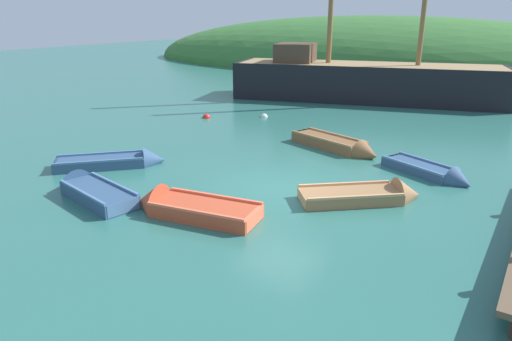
{
  "coord_description": "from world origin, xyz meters",
  "views": [
    {
      "loc": [
        6.51,
        -11.54,
        5.05
      ],
      "look_at": [
        -1.07,
        0.19,
        0.33
      ],
      "focal_mm": 32.89,
      "sensor_mm": 36.0,
      "label": 1
    }
  ],
  "objects_px": {
    "rowboat_outer_right": "(118,163)",
    "rowboat_portside": "(91,192)",
    "rowboat_outer_left": "(432,174)",
    "rowboat_center": "(370,197)",
    "buoy_red": "(207,118)",
    "buoy_white": "(264,117)",
    "sailing_ship": "(364,86)",
    "rowboat_near_dock": "(186,209)",
    "rowboat_far": "(339,146)"
  },
  "relations": [
    {
      "from": "rowboat_center",
      "to": "sailing_ship",
      "type": "bearing_deg",
      "value": 70.8
    },
    {
      "from": "rowboat_far",
      "to": "buoy_white",
      "type": "bearing_deg",
      "value": 165.61
    },
    {
      "from": "rowboat_outer_right",
      "to": "rowboat_portside",
      "type": "height_order",
      "value": "rowboat_portside"
    },
    {
      "from": "rowboat_portside",
      "to": "buoy_red",
      "type": "height_order",
      "value": "rowboat_portside"
    },
    {
      "from": "sailing_ship",
      "to": "rowboat_outer_right",
      "type": "height_order",
      "value": "sailing_ship"
    },
    {
      "from": "sailing_ship",
      "to": "rowboat_portside",
      "type": "relative_size",
      "value": 5.28
    },
    {
      "from": "rowboat_outer_left",
      "to": "rowboat_near_dock",
      "type": "height_order",
      "value": "rowboat_near_dock"
    },
    {
      "from": "rowboat_center",
      "to": "rowboat_far",
      "type": "bearing_deg",
      "value": 82.44
    },
    {
      "from": "rowboat_near_dock",
      "to": "rowboat_far",
      "type": "bearing_deg",
      "value": -106.91
    },
    {
      "from": "rowboat_center",
      "to": "buoy_red",
      "type": "bearing_deg",
      "value": 109.9
    },
    {
      "from": "sailing_ship",
      "to": "rowboat_outer_right",
      "type": "bearing_deg",
      "value": -114.61
    },
    {
      "from": "sailing_ship",
      "to": "rowboat_outer_left",
      "type": "relative_size",
      "value": 5.6
    },
    {
      "from": "rowboat_outer_left",
      "to": "rowboat_far",
      "type": "bearing_deg",
      "value": -173.81
    },
    {
      "from": "rowboat_far",
      "to": "rowboat_outer_right",
      "type": "bearing_deg",
      "value": -115.21
    },
    {
      "from": "rowboat_outer_left",
      "to": "rowboat_portside",
      "type": "bearing_deg",
      "value": -113.56
    },
    {
      "from": "rowboat_far",
      "to": "buoy_red",
      "type": "xyz_separation_m",
      "value": [
        -7.95,
        1.79,
        -0.14
      ]
    },
    {
      "from": "rowboat_outer_left",
      "to": "rowboat_near_dock",
      "type": "distance_m",
      "value": 8.15
    },
    {
      "from": "rowboat_far",
      "to": "sailing_ship",
      "type": "bearing_deg",
      "value": 123.94
    },
    {
      "from": "sailing_ship",
      "to": "rowboat_far",
      "type": "height_order",
      "value": "sailing_ship"
    },
    {
      "from": "rowboat_outer_left",
      "to": "rowboat_portside",
      "type": "distance_m",
      "value": 10.65
    },
    {
      "from": "rowboat_outer_right",
      "to": "sailing_ship",
      "type": "bearing_deg",
      "value": 35.13
    },
    {
      "from": "rowboat_portside",
      "to": "buoy_red",
      "type": "relative_size",
      "value": 8.3
    },
    {
      "from": "rowboat_far",
      "to": "buoy_white",
      "type": "height_order",
      "value": "rowboat_far"
    },
    {
      "from": "buoy_white",
      "to": "buoy_red",
      "type": "bearing_deg",
      "value": -143.19
    },
    {
      "from": "rowboat_outer_left",
      "to": "buoy_white",
      "type": "height_order",
      "value": "rowboat_outer_left"
    },
    {
      "from": "rowboat_outer_right",
      "to": "buoy_white",
      "type": "height_order",
      "value": "rowboat_outer_right"
    },
    {
      "from": "rowboat_outer_left",
      "to": "buoy_white",
      "type": "relative_size",
      "value": 9.3
    },
    {
      "from": "rowboat_far",
      "to": "buoy_white",
      "type": "relative_size",
      "value": 11.57
    },
    {
      "from": "rowboat_center",
      "to": "rowboat_outer_right",
      "type": "height_order",
      "value": "rowboat_center"
    },
    {
      "from": "rowboat_portside",
      "to": "rowboat_outer_left",
      "type": "bearing_deg",
      "value": -125.91
    },
    {
      "from": "rowboat_outer_right",
      "to": "rowboat_portside",
      "type": "relative_size",
      "value": 0.98
    },
    {
      "from": "rowboat_near_dock",
      "to": "rowboat_center",
      "type": "bearing_deg",
      "value": -146.83
    },
    {
      "from": "rowboat_center",
      "to": "rowboat_portside",
      "type": "bearing_deg",
      "value": 170.3
    },
    {
      "from": "rowboat_outer_left",
      "to": "buoy_red",
      "type": "xyz_separation_m",
      "value": [
        -11.74,
        3.0,
        -0.08
      ]
    },
    {
      "from": "rowboat_portside",
      "to": "rowboat_center",
      "type": "bearing_deg",
      "value": -137.61
    },
    {
      "from": "rowboat_outer_left",
      "to": "rowboat_outer_right",
      "type": "height_order",
      "value": "rowboat_outer_right"
    },
    {
      "from": "rowboat_outer_right",
      "to": "rowboat_portside",
      "type": "bearing_deg",
      "value": -103.26
    },
    {
      "from": "rowboat_near_dock",
      "to": "buoy_white",
      "type": "relative_size",
      "value": 10.47
    },
    {
      "from": "rowboat_portside",
      "to": "buoy_white",
      "type": "bearing_deg",
      "value": -71.04
    },
    {
      "from": "rowboat_outer_right",
      "to": "rowboat_outer_left",
      "type": "bearing_deg",
      "value": -19.45
    },
    {
      "from": "buoy_white",
      "to": "rowboat_near_dock",
      "type": "bearing_deg",
      "value": -67.81
    },
    {
      "from": "rowboat_outer_right",
      "to": "buoy_white",
      "type": "relative_size",
      "value": 9.68
    },
    {
      "from": "rowboat_far",
      "to": "rowboat_outer_left",
      "type": "bearing_deg",
      "value": 0.13
    },
    {
      "from": "rowboat_outer_left",
      "to": "sailing_ship",
      "type": "bearing_deg",
      "value": 143.7
    },
    {
      "from": "rowboat_near_dock",
      "to": "buoy_red",
      "type": "height_order",
      "value": "rowboat_near_dock"
    },
    {
      "from": "buoy_white",
      "to": "rowboat_outer_right",
      "type": "bearing_deg",
      "value": -90.11
    },
    {
      "from": "sailing_ship",
      "to": "buoy_red",
      "type": "height_order",
      "value": "sailing_ship"
    },
    {
      "from": "rowboat_outer_left",
      "to": "rowboat_near_dock",
      "type": "bearing_deg",
      "value": -101.77
    },
    {
      "from": "sailing_ship",
      "to": "rowboat_near_dock",
      "type": "height_order",
      "value": "sailing_ship"
    },
    {
      "from": "rowboat_center",
      "to": "rowboat_far",
      "type": "relative_size",
      "value": 0.83
    }
  ]
}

